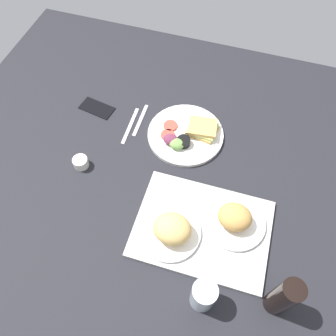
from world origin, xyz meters
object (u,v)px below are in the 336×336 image
(serving_tray, at_px, (202,228))
(soda_bottle, at_px, (283,297))
(fork, at_px, (140,120))
(drinking_glass, at_px, (203,295))
(espresso_cup, at_px, (81,162))
(bread_plate_near, at_px, (235,219))
(knife, at_px, (130,125))
(plate_with_salad, at_px, (187,134))
(cell_phone, at_px, (97,108))
(bread_plate_far, at_px, (171,230))

(serving_tray, xyz_separation_m, soda_bottle, (-0.27, 0.17, 0.10))
(fork, bearing_deg, drinking_glass, 33.40)
(drinking_glass, distance_m, espresso_cup, 0.65)
(espresso_cup, bearing_deg, bread_plate_near, 173.93)
(bread_plate_near, height_order, espresso_cup, bread_plate_near)
(espresso_cup, xyz_separation_m, knife, (-0.11, -0.23, -0.02))
(bread_plate_near, height_order, plate_with_salad, bread_plate_near)
(fork, distance_m, knife, 0.05)
(drinking_glass, distance_m, knife, 0.73)
(soda_bottle, bearing_deg, cell_phone, -33.87)
(espresso_cup, distance_m, fork, 0.31)
(soda_bottle, distance_m, cell_phone, 1.00)
(knife, bearing_deg, plate_with_salad, 91.82)
(soda_bottle, bearing_deg, plate_with_salad, -51.20)
(bread_plate_near, xyz_separation_m, fork, (0.46, -0.34, -0.05))
(serving_tray, bearing_deg, espresso_cup, -12.55)
(cell_phone, bearing_deg, bread_plate_near, 162.14)
(plate_with_salad, height_order, drinking_glass, drinking_glass)
(drinking_glass, bearing_deg, espresso_cup, -30.81)
(bread_plate_near, xyz_separation_m, drinking_glass, (0.04, 0.27, 0.02))
(espresso_cup, distance_m, cell_phone, 0.29)
(knife, bearing_deg, bread_plate_near, 56.64)
(cell_phone, bearing_deg, soda_bottle, 155.79)
(bread_plate_near, relative_size, espresso_cup, 3.67)
(drinking_glass, relative_size, soda_bottle, 0.64)
(drinking_glass, bearing_deg, serving_tray, -75.91)
(espresso_cup, xyz_separation_m, cell_phone, (0.06, -0.28, -0.02))
(bread_plate_far, bearing_deg, plate_with_salad, -81.27)
(soda_bottle, distance_m, knife, 0.84)
(knife, bearing_deg, bread_plate_far, 34.89)
(soda_bottle, height_order, espresso_cup, soda_bottle)
(fork, xyz_separation_m, knife, (0.03, 0.04, 0.00))
(drinking_glass, bearing_deg, plate_with_salad, -69.94)
(drinking_glass, height_order, fork, drinking_glass)
(serving_tray, relative_size, knife, 2.37)
(serving_tray, relative_size, plate_with_salad, 1.49)
(serving_tray, bearing_deg, cell_phone, -34.80)
(plate_with_salad, relative_size, drinking_glass, 2.29)
(espresso_cup, height_order, knife, espresso_cup)
(serving_tray, distance_m, bread_plate_near, 0.11)
(soda_bottle, bearing_deg, espresso_cup, -19.85)
(espresso_cup, bearing_deg, serving_tray, 167.45)
(serving_tray, xyz_separation_m, plate_with_salad, (0.16, -0.36, 0.01))
(serving_tray, relative_size, bread_plate_far, 2.17)
(plate_with_salad, relative_size, espresso_cup, 5.41)
(soda_bottle, bearing_deg, bread_plate_near, -51.30)
(fork, height_order, cell_phone, cell_phone)
(bread_plate_far, xyz_separation_m, fork, (0.27, -0.44, -0.05))
(knife, xyz_separation_m, cell_phone, (0.17, -0.04, 0.00))
(plate_with_salad, xyz_separation_m, fork, (0.21, -0.02, -0.01))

